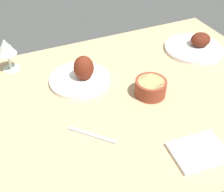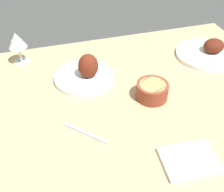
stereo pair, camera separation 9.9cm
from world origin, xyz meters
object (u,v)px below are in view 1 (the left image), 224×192
object	(u,v)px
plate_near_viewer	(81,75)
folded_napkin	(199,151)
plate_center_main	(196,46)
bowl_pasta	(151,87)
wine_glass	(6,49)
fork_loose	(92,135)

from	to	relation	value
plate_near_viewer	folded_napkin	distance (cm)	51.63
plate_center_main	folded_napkin	world-z (taller)	plate_center_main
bowl_pasta	wine_glass	world-z (taller)	wine_glass
plate_center_main	bowl_pasta	bearing A→B (deg)	-150.64
plate_near_viewer	bowl_pasta	world-z (taller)	plate_near_viewer
wine_glass	folded_napkin	world-z (taller)	wine_glass
plate_near_viewer	fork_loose	distance (cm)	29.41
wine_glass	fork_loose	xyz separation A→B (cm)	(17.74, -47.91, -9.53)
plate_center_main	wine_glass	bearing A→B (deg)	167.67
plate_near_viewer	fork_loose	xyz separation A→B (cm)	(-6.41, -28.60, -2.50)
fork_loose	plate_near_viewer	bearing A→B (deg)	123.17
bowl_pasta	wine_glass	bearing A→B (deg)	140.36
wine_glass	bowl_pasta	bearing A→B (deg)	-39.64
plate_center_main	bowl_pasta	distance (cm)	40.10
wine_glass	plate_center_main	bearing A→B (deg)	-12.33
bowl_pasta	plate_near_viewer	bearing A→B (deg)	139.25
plate_near_viewer	fork_loose	world-z (taller)	plate_near_viewer
plate_near_viewer	folded_napkin	bearing A→B (deg)	-66.92
bowl_pasta	wine_glass	distance (cm)	58.48
plate_near_viewer	wine_glass	world-z (taller)	wine_glass
wine_glass	folded_napkin	xyz separation A→B (cm)	(44.36, -66.77, -9.33)
folded_napkin	plate_near_viewer	bearing A→B (deg)	113.08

